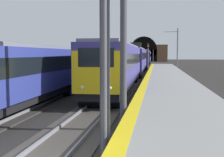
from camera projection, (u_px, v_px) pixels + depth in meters
name	position (u px, v px, depth m)	size (l,w,h in m)	color
platform_right_edge_strip	(120.00, 139.00, 7.38)	(112.00, 0.50, 0.01)	yellow
train_main_approaching	(139.00, 58.00, 54.70)	(80.24, 3.04, 5.00)	navy
train_adjacent_platform	(92.00, 63.00, 34.14)	(55.65, 2.91, 4.67)	navy
railway_signal_near	(104.00, 41.00, 7.67)	(0.39, 0.38, 6.02)	#4C4C54
railway_signal_mid	(148.00, 56.00, 45.02)	(0.39, 0.38, 4.92)	#4C4C54
railway_signal_far	(153.00, 55.00, 102.32)	(0.39, 0.38, 4.71)	#4C4C54
tunnel_portal	(144.00, 53.00, 119.24)	(2.60, 19.54, 10.94)	brown
catenary_mast_near	(177.00, 49.00, 51.64)	(0.22, 2.47, 7.80)	#595B60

